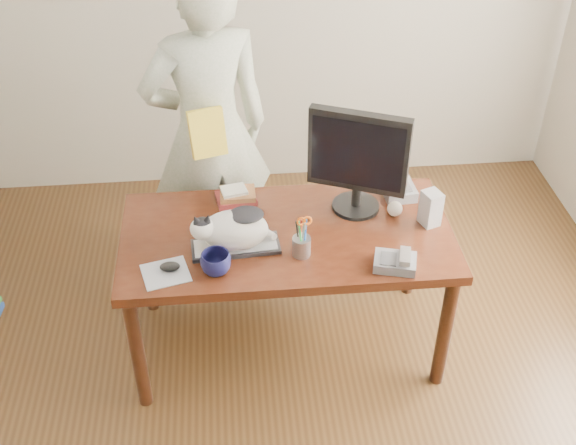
# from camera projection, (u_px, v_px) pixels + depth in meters

# --- Properties ---
(room) EXTENTS (4.50, 4.50, 4.50)m
(room) POSITION_uv_depth(u_px,v_px,m) (302.00, 205.00, 2.64)
(room) COLOR black
(room) RESTS_ON ground
(desk) EXTENTS (1.60, 0.80, 0.75)m
(desk) POSITION_uv_depth(u_px,v_px,m) (286.00, 246.00, 3.63)
(desk) COLOR black
(desk) RESTS_ON ground
(keyboard) EXTENTS (0.42, 0.19, 0.02)m
(keyboard) POSITION_uv_depth(u_px,v_px,m) (236.00, 246.00, 3.37)
(keyboard) COLOR black
(keyboard) RESTS_ON desk
(cat) EXTENTS (0.40, 0.23, 0.23)m
(cat) POSITION_uv_depth(u_px,v_px,m) (232.00, 229.00, 3.31)
(cat) COLOR silver
(cat) RESTS_ON keyboard
(monitor) EXTENTS (0.47, 0.31, 0.55)m
(monitor) POSITION_uv_depth(u_px,v_px,m) (358.00, 158.00, 3.44)
(monitor) COLOR black
(monitor) RESTS_ON desk
(pen_cup) EXTENTS (0.10, 0.10, 0.22)m
(pen_cup) POSITION_uv_depth(u_px,v_px,m) (302.00, 244.00, 3.31)
(pen_cup) COLOR gray
(pen_cup) RESTS_ON desk
(mousepad) EXTENTS (0.24, 0.23, 0.00)m
(mousepad) POSITION_uv_depth(u_px,v_px,m) (166.00, 273.00, 3.24)
(mousepad) COLOR #A8ACB4
(mousepad) RESTS_ON desk
(mouse) EXTENTS (0.10, 0.08, 0.04)m
(mouse) POSITION_uv_depth(u_px,v_px,m) (170.00, 267.00, 3.24)
(mouse) COLOR black
(mouse) RESTS_ON mousepad
(coffee_mug) EXTENTS (0.19, 0.19, 0.11)m
(coffee_mug) POSITION_uv_depth(u_px,v_px,m) (216.00, 263.00, 3.21)
(coffee_mug) COLOR black
(coffee_mug) RESTS_ON desk
(phone) EXTENTS (0.22, 0.18, 0.09)m
(phone) POSITION_uv_depth(u_px,v_px,m) (396.00, 262.00, 3.26)
(phone) COLOR #5E5E63
(phone) RESTS_ON desk
(speaker) EXTENTS (0.11, 0.11, 0.18)m
(speaker) POSITION_uv_depth(u_px,v_px,m) (431.00, 208.00, 3.48)
(speaker) COLOR gray
(speaker) RESTS_ON desk
(baseball) EXTENTS (0.08, 0.08, 0.08)m
(baseball) POSITION_uv_depth(u_px,v_px,m) (395.00, 209.00, 3.57)
(baseball) COLOR #F0E4D0
(baseball) RESTS_ON desk
(book_stack) EXTENTS (0.22, 0.17, 0.07)m
(book_stack) POSITION_uv_depth(u_px,v_px,m) (236.00, 196.00, 3.67)
(book_stack) COLOR #541617
(book_stack) RESTS_ON desk
(calculator) EXTENTS (0.17, 0.22, 0.06)m
(calculator) POSITION_uv_depth(u_px,v_px,m) (398.00, 188.00, 3.72)
(calculator) COLOR #5E5E63
(calculator) RESTS_ON desk
(person) EXTENTS (0.79, 0.62, 1.90)m
(person) POSITION_uv_depth(u_px,v_px,m) (208.00, 133.00, 3.84)
(person) COLOR silver
(person) RESTS_ON ground
(held_book) EXTENTS (0.20, 0.15, 0.25)m
(held_book) POSITION_uv_depth(u_px,v_px,m) (207.00, 133.00, 3.64)
(held_book) COLOR yellow
(held_book) RESTS_ON person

